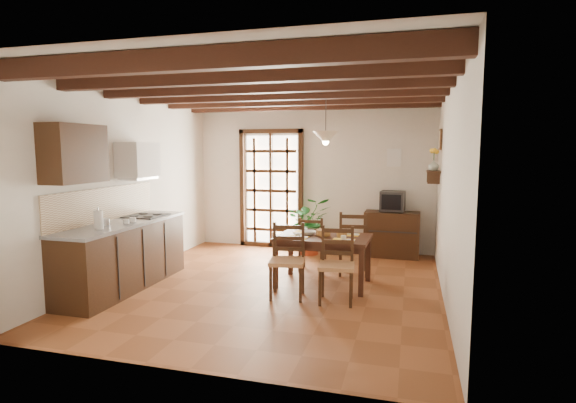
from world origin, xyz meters
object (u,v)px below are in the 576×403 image
(chair_near_right, at_px, (336,279))
(chair_far_right, at_px, (353,254))
(kitchen_counter, at_px, (124,254))
(potted_plant, at_px, (309,223))
(crt_tv, at_px, (393,201))
(chair_near_left, at_px, (287,274))
(dining_table, at_px, (323,242))
(pendant_lamp, at_px, (326,136))
(sideboard, at_px, (392,234))
(chair_far_left, at_px, (312,254))

(chair_near_right, xyz_separation_m, chair_far_right, (0.05, 1.31, 0.01))
(kitchen_counter, bearing_deg, chair_near_right, 4.02)
(chair_near_right, relative_size, potted_plant, 0.42)
(chair_near_right, relative_size, crt_tv, 2.14)
(chair_near_right, height_order, potted_plant, potted_plant)
(chair_near_left, distance_m, chair_near_right, 0.64)
(dining_table, bearing_deg, chair_near_left, -116.30)
(potted_plant, distance_m, pendant_lamp, 2.34)
(kitchen_counter, relative_size, chair_near_right, 2.40)
(sideboard, xyz_separation_m, pendant_lamp, (-0.86, -1.86, 1.68))
(pendant_lamp, bearing_deg, sideboard, 65.24)
(chair_near_left, height_order, sideboard, chair_near_left)
(chair_near_right, relative_size, sideboard, 0.99)
(crt_tv, distance_m, potted_plant, 1.54)
(chair_near_left, height_order, chair_far_right, chair_far_right)
(pendant_lamp, bearing_deg, potted_plant, 110.07)
(crt_tv, bearing_deg, chair_near_right, -97.06)
(chair_far_right, relative_size, pendant_lamp, 1.16)
(pendant_lamp, bearing_deg, crt_tv, 65.17)
(chair_near_right, xyz_separation_m, potted_plant, (-0.91, 2.44, 0.28))
(crt_tv, relative_size, pendant_lamp, 0.52)
(chair_near_right, distance_m, pendant_lamp, 1.96)
(chair_near_right, distance_m, chair_far_left, 1.46)
(chair_far_right, bearing_deg, sideboard, -118.59)
(chair_far_left, xyz_separation_m, pendant_lamp, (0.30, -0.56, 1.81))
(chair_near_right, xyz_separation_m, pendant_lamp, (-0.30, 0.76, 1.78))
(chair_far_left, bearing_deg, crt_tv, -132.76)
(kitchen_counter, distance_m, dining_table, 2.75)
(chair_near_left, relative_size, chair_near_right, 1.01)
(chair_near_right, bearing_deg, chair_far_left, 108.35)
(dining_table, height_order, crt_tv, crt_tv)
(chair_far_left, bearing_deg, chair_near_left, 87.10)
(dining_table, bearing_deg, kitchen_counter, -159.69)
(chair_near_right, xyz_separation_m, crt_tv, (0.56, 2.62, 0.70))
(chair_far_left, height_order, pendant_lamp, pendant_lamp)
(chair_near_right, bearing_deg, kitchen_counter, 178.26)
(chair_near_right, height_order, chair_far_left, chair_near_right)
(chair_far_left, xyz_separation_m, potted_plant, (-0.31, 1.11, 0.30))
(potted_plant, bearing_deg, kitchen_counter, -126.98)
(chair_near_right, height_order, chair_far_right, chair_far_right)
(chair_far_right, xyz_separation_m, crt_tv, (0.51, 1.31, 0.69))
(potted_plant, xyz_separation_m, pendant_lamp, (0.61, -1.68, 1.51))
(potted_plant, relative_size, pendant_lamp, 2.65)
(dining_table, bearing_deg, chair_near_right, -64.03)
(crt_tv, bearing_deg, dining_table, -108.67)
(chair_far_right, relative_size, potted_plant, 0.44)
(chair_far_left, xyz_separation_m, chair_far_right, (0.64, -0.02, 0.04))
(chair_near_left, relative_size, chair_far_right, 0.97)
(chair_near_right, relative_size, chair_far_right, 0.96)
(chair_near_right, bearing_deg, potted_plant, 104.68)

